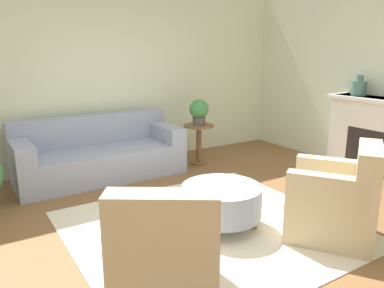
{
  "coord_description": "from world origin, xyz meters",
  "views": [
    {
      "loc": [
        -2.0,
        -2.86,
        1.76
      ],
      "look_at": [
        0.15,
        0.55,
        0.75
      ],
      "focal_mm": 35.0,
      "sensor_mm": 36.0,
      "label": 1
    }
  ],
  "objects_px": {
    "ottoman_table": "(221,201)",
    "couch": "(100,156)",
    "armchair_right": "(337,202)",
    "vase_mantel_near": "(359,87)",
    "armchair_left": "(166,258)",
    "potted_plant_on_side_table": "(199,111)",
    "side_table": "(199,138)"
  },
  "relations": [
    {
      "from": "vase_mantel_near",
      "to": "potted_plant_on_side_table",
      "type": "height_order",
      "value": "vase_mantel_near"
    },
    {
      "from": "ottoman_table",
      "to": "vase_mantel_near",
      "type": "height_order",
      "value": "vase_mantel_near"
    },
    {
      "from": "armchair_right",
      "to": "vase_mantel_near",
      "type": "height_order",
      "value": "vase_mantel_near"
    },
    {
      "from": "vase_mantel_near",
      "to": "armchair_left",
      "type": "bearing_deg",
      "value": -162.1
    },
    {
      "from": "armchair_left",
      "to": "ottoman_table",
      "type": "xyz_separation_m",
      "value": [
        1.05,
        0.78,
        -0.08
      ]
    },
    {
      "from": "armchair_right",
      "to": "armchair_left",
      "type": "bearing_deg",
      "value": 180.0
    },
    {
      "from": "armchair_left",
      "to": "side_table",
      "type": "xyz_separation_m",
      "value": [
        2.08,
        2.76,
        0.06
      ]
    },
    {
      "from": "armchair_right",
      "to": "vase_mantel_near",
      "type": "bearing_deg",
      "value": 31.81
    },
    {
      "from": "armchair_right",
      "to": "ottoman_table",
      "type": "height_order",
      "value": "armchair_right"
    },
    {
      "from": "ottoman_table",
      "to": "vase_mantel_near",
      "type": "relative_size",
      "value": 2.76
    },
    {
      "from": "armchair_left",
      "to": "potted_plant_on_side_table",
      "type": "distance_m",
      "value": 3.49
    },
    {
      "from": "ottoman_table",
      "to": "couch",
      "type": "bearing_deg",
      "value": 103.27
    },
    {
      "from": "couch",
      "to": "ottoman_table",
      "type": "bearing_deg",
      "value": -76.73
    },
    {
      "from": "armchair_right",
      "to": "side_table",
      "type": "height_order",
      "value": "armchair_right"
    },
    {
      "from": "vase_mantel_near",
      "to": "potted_plant_on_side_table",
      "type": "bearing_deg",
      "value": 139.14
    },
    {
      "from": "vase_mantel_near",
      "to": "potted_plant_on_side_table",
      "type": "distance_m",
      "value": 2.35
    },
    {
      "from": "armchair_left",
      "to": "potted_plant_on_side_table",
      "type": "height_order",
      "value": "potted_plant_on_side_table"
    },
    {
      "from": "side_table",
      "to": "vase_mantel_near",
      "type": "height_order",
      "value": "vase_mantel_near"
    },
    {
      "from": "ottoman_table",
      "to": "potted_plant_on_side_table",
      "type": "height_order",
      "value": "potted_plant_on_side_table"
    },
    {
      "from": "armchair_right",
      "to": "potted_plant_on_side_table",
      "type": "bearing_deg",
      "value": 85.01
    },
    {
      "from": "armchair_left",
      "to": "ottoman_table",
      "type": "height_order",
      "value": "armchair_left"
    },
    {
      "from": "potted_plant_on_side_table",
      "to": "side_table",
      "type": "bearing_deg",
      "value": 90.0
    },
    {
      "from": "side_table",
      "to": "potted_plant_on_side_table",
      "type": "relative_size",
      "value": 1.59
    },
    {
      "from": "ottoman_table",
      "to": "potted_plant_on_side_table",
      "type": "bearing_deg",
      "value": 62.62
    },
    {
      "from": "armchair_left",
      "to": "side_table",
      "type": "distance_m",
      "value": 3.45
    },
    {
      "from": "vase_mantel_near",
      "to": "armchair_right",
      "type": "bearing_deg",
      "value": -148.19
    },
    {
      "from": "couch",
      "to": "side_table",
      "type": "relative_size",
      "value": 3.62
    },
    {
      "from": "potted_plant_on_side_table",
      "to": "armchair_left",
      "type": "bearing_deg",
      "value": -127.01
    },
    {
      "from": "couch",
      "to": "vase_mantel_near",
      "type": "height_order",
      "value": "vase_mantel_near"
    },
    {
      "from": "side_table",
      "to": "armchair_left",
      "type": "bearing_deg",
      "value": -127.01
    },
    {
      "from": "couch",
      "to": "potted_plant_on_side_table",
      "type": "distance_m",
      "value": 1.65
    },
    {
      "from": "armchair_right",
      "to": "ottoman_table",
      "type": "bearing_deg",
      "value": 135.05
    }
  ]
}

